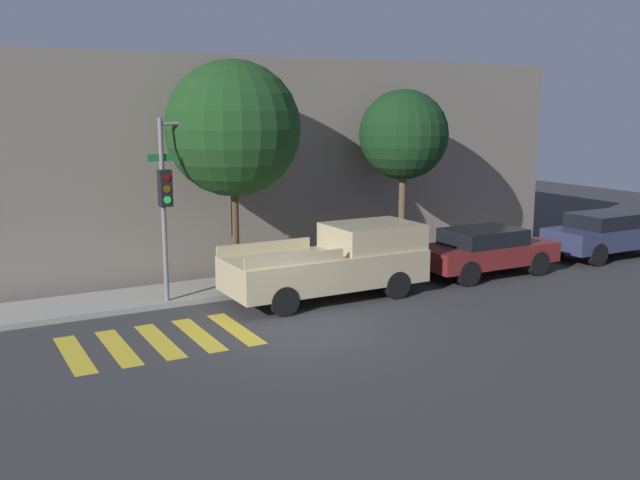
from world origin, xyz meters
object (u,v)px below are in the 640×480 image
Objects in this scene: traffic_light_pole at (181,178)px; sedan_near_corner at (485,250)px; tree_near_corner at (233,129)px; pickup_truck at (336,262)px; tree_midblock at (404,135)px; sedan_middle at (606,234)px.

traffic_light_pole is 9.37m from sedan_near_corner.
tree_near_corner is at bearing 165.30° from sedan_near_corner.
traffic_light_pole is 2.16m from tree_near_corner.
pickup_truck is 5.20m from sedan_near_corner.
tree_midblock is at bearing 28.68° from pickup_truck.
pickup_truck is (3.75, -1.27, -2.28)m from traffic_light_pole.
sedan_near_corner is at bearing -48.15° from tree_midblock.
tree_near_corner is 1.13× the size of tree_midblock.
tree_midblock is (5.56, 0.00, -0.28)m from tree_near_corner.
pickup_truck is 10.54m from sedan_middle.
traffic_light_pole is at bearing 161.35° from pickup_truck.
pickup_truck is 1.23× the size of sedan_near_corner.
sedan_middle is 13.26m from tree_near_corner.
tree_midblock is at bearing 131.85° from sedan_near_corner.
tree_near_corner reaches higher than sedan_near_corner.
traffic_light_pole is 1.09× the size of sedan_middle.
sedan_near_corner is 4.25m from tree_midblock.
sedan_middle is at bearing -5.07° from traffic_light_pole.
sedan_near_corner is at bearing 180.00° from sedan_middle.
tree_midblock reaches higher than sedan_near_corner.
traffic_light_pole reaches higher than sedan_near_corner.
traffic_light_pole is at bearing -174.95° from tree_midblock.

